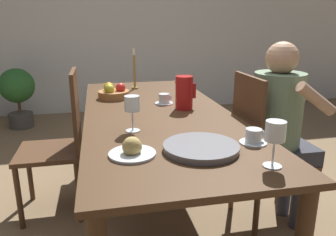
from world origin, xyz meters
The scene contains 16 objects.
ground_plane centered at (0.00, 0.00, 0.00)m, with size 20.00×20.00×0.00m, color #7F6647.
wall_back centered at (0.00, 2.94, 1.30)m, with size 10.00×0.06×2.60m.
dining_table centered at (0.00, 0.00, 0.66)m, with size 0.91×2.17×0.75m.
chair_person_side centered at (0.63, -0.22, 0.52)m, with size 0.42×0.42×1.00m.
chair_opposite centered at (-0.63, 0.22, 0.52)m, with size 0.42×0.42×1.00m.
person_seated centered at (0.73, -0.26, 0.71)m, with size 0.39×0.41×1.19m.
red_pitcher centered at (0.18, 0.03, 0.86)m, with size 0.14×0.11×0.22m.
wine_glass_water centered at (-0.20, -0.36, 0.89)m, with size 0.08×0.08×0.19m.
wine_glass_juice centered at (0.30, -0.91, 0.89)m, with size 0.08×0.08×0.19m.
teacup_near_person centered at (0.34, -0.66, 0.78)m, with size 0.13×0.13×0.07m.
teacup_across centered at (0.08, 0.19, 0.78)m, with size 0.13×0.13×0.07m.
serving_tray centered at (0.07, -0.70, 0.77)m, with size 0.34×0.34×0.03m.
bread_plate centered at (-0.23, -0.68, 0.78)m, with size 0.20×0.20×0.09m.
fruit_bowl centered at (-0.25, 0.44, 0.79)m, with size 0.23×0.23×0.11m.
candlestick_tall centered at (-0.05, 0.77, 0.88)m, with size 0.06×0.06×0.33m.
potted_plant centered at (-1.35, 2.33, 0.46)m, with size 0.43×0.43×0.75m.
Camera 1 is at (-0.36, -1.99, 1.30)m, focal length 35.00 mm.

